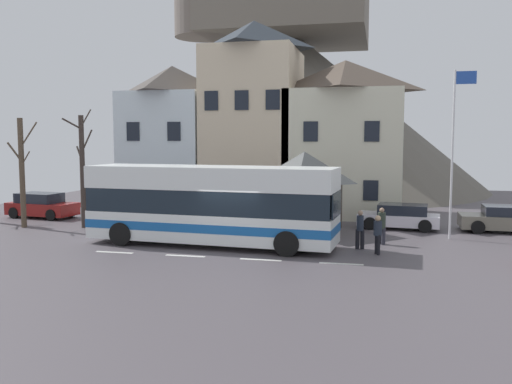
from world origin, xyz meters
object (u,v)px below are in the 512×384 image
(flagpole, at_px, (454,143))
(parked_car_03, at_px, (42,206))
(bare_tree_00, at_px, (22,172))
(transit_bus, at_px, (211,206))
(townhouse_00, at_px, (173,138))
(bare_tree_02, at_px, (82,169))
(parked_car_02, at_px, (509,219))
(pedestrian_02, at_px, (360,229))
(townhouse_01, at_px, (254,117))
(public_bench, at_px, (273,214))
(hilltop_castle, at_px, (287,100))
(pedestrian_00, at_px, (382,225))
(pedestrian_01, at_px, (378,232))
(parked_car_00, at_px, (400,217))
(townhouse_02, at_px, (345,138))
(parked_car_01, at_px, (120,208))
(bus_shelter, at_px, (304,168))

(flagpole, bearing_deg, parked_car_03, 175.17)
(bare_tree_00, bearing_deg, transit_bus, -12.45)
(townhouse_00, xyz_separation_m, bare_tree_02, (-1.72, -8.10, -1.58))
(parked_car_02, height_order, pedestrian_02, pedestrian_02)
(townhouse_01, height_order, public_bench, townhouse_01)
(parked_car_03, bearing_deg, hilltop_castle, 72.76)
(pedestrian_00, xyz_separation_m, bare_tree_00, (-17.88, 0.59, 2.02))
(pedestrian_01, bearing_deg, parked_car_00, 80.82)
(townhouse_01, xyz_separation_m, townhouse_02, (5.55, 0.06, -1.27))
(townhouse_01, xyz_separation_m, flagpole, (10.88, -7.30, -1.49))
(pedestrian_01, bearing_deg, parked_car_01, 155.25)
(parked_car_03, xyz_separation_m, public_bench, (13.40, 0.94, -0.22))
(townhouse_02, bearing_deg, townhouse_01, -179.43)
(transit_bus, xyz_separation_m, bare_tree_02, (-7.77, 3.02, 1.29))
(townhouse_01, xyz_separation_m, bare_tree_00, (-10.10, -8.73, -2.97))
(townhouse_00, relative_size, parked_car_01, 2.14)
(pedestrian_01, bearing_deg, townhouse_00, 138.61)
(pedestrian_00, height_order, bare_tree_02, bare_tree_02)
(hilltop_castle, relative_size, flagpole, 4.71)
(townhouse_01, height_order, pedestrian_01, townhouse_01)
(parked_car_02, bearing_deg, parked_car_00, 2.67)
(townhouse_02, height_order, pedestrian_00, townhouse_02)
(parked_car_00, bearing_deg, pedestrian_00, 84.51)
(public_bench, bearing_deg, transit_bus, -101.86)
(bus_shelter, xyz_separation_m, parked_car_01, (-10.79, 2.12, -2.53))
(pedestrian_00, bearing_deg, bus_shelter, 147.20)
(pedestrian_00, xyz_separation_m, pedestrian_02, (-0.86, -1.18, -0.02))
(parked_car_02, height_order, pedestrian_00, pedestrian_00)
(parked_car_01, height_order, bare_tree_00, bare_tree_00)
(bare_tree_00, bearing_deg, bare_tree_02, 11.95)
(townhouse_02, relative_size, parked_car_00, 2.21)
(transit_bus, xyz_separation_m, parked_car_02, (13.12, 6.39, -1.06))
(hilltop_castle, bearing_deg, townhouse_02, -69.70)
(townhouse_02, distance_m, pedestrian_01, 12.23)
(transit_bus, bearing_deg, bare_tree_02, 162.93)
(parked_car_03, bearing_deg, flagpole, 2.47)
(hilltop_castle, bearing_deg, bus_shelter, -78.44)
(pedestrian_01, height_order, bare_tree_02, bare_tree_02)
(parked_car_03, bearing_deg, bus_shelter, 1.65)
(flagpole, bearing_deg, hilltop_castle, 115.41)
(townhouse_00, height_order, hilltop_castle, hilltop_castle)
(hilltop_castle, bearing_deg, townhouse_00, -104.39)
(parked_car_03, height_order, public_bench, parked_car_03)
(townhouse_01, relative_size, townhouse_02, 1.28)
(parked_car_01, distance_m, bare_tree_00, 5.66)
(hilltop_castle, distance_m, flagpole, 27.65)
(townhouse_00, xyz_separation_m, flagpole, (16.23, -7.31, -0.22))
(parked_car_02, height_order, bare_tree_00, bare_tree_00)
(parked_car_02, relative_size, pedestrian_00, 2.78)
(pedestrian_02, xyz_separation_m, bare_tree_00, (-17.01, 1.76, 2.05))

